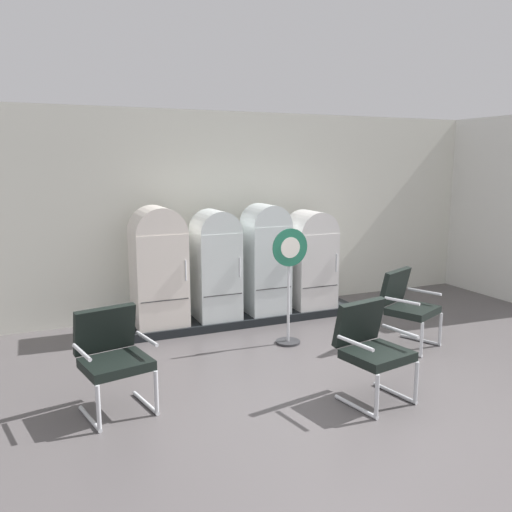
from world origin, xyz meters
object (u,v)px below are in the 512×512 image
Objects in this scene: armchair_center at (371,344)px; refrigerator_0 at (158,263)px; armchair_left at (112,353)px; refrigerator_1 at (216,261)px; refrigerator_3 at (311,256)px; sign_stand at (289,286)px; armchair_right at (406,303)px; refrigerator_2 at (266,255)px.

refrigerator_0 is at bearing 116.27° from armchair_center.
refrigerator_1 is at bearing 50.08° from armchair_left.
armchair_left is (-3.31, -2.11, -0.34)m from refrigerator_3.
armchair_left is 0.65× the size of sign_stand.
armchair_center is at bearing -107.98° from refrigerator_3.
armchair_left and armchair_right have the same top height.
sign_stand is (1.42, -1.14, -0.21)m from refrigerator_0.
armchair_center is 1.77m from sign_stand.
sign_stand is at bearing -38.76° from refrigerator_0.
refrigerator_0 is 1.67× the size of armchair_right.
refrigerator_3 is at bearing 50.02° from sign_stand.
refrigerator_2 reaches higher than refrigerator_3.
refrigerator_0 reaches higher than armchair_right.
refrigerator_1 reaches higher than armchair_right.
refrigerator_2 is at bearing 81.11° from sign_stand.
refrigerator_3 is at bearing 72.02° from armchair_center.
armchair_right is 1.51m from sign_stand.
refrigerator_2 is at bearing -178.78° from refrigerator_3.
refrigerator_1 reaches higher than sign_stand.
refrigerator_1 is 1.59× the size of armchair_right.
sign_stand is (-0.01, 1.76, 0.20)m from armchair_center.
refrigerator_1 is at bearing 118.28° from sign_stand.
refrigerator_0 reaches higher than refrigerator_2.
refrigerator_0 reaches higher than refrigerator_3.
refrigerator_0 is 1.67× the size of armchair_center.
refrigerator_1 is 1.05× the size of refrigerator_3.
armchair_center is (0.61, -2.88, -0.38)m from refrigerator_1.
armchair_center is (1.43, -2.90, -0.42)m from refrigerator_0.
refrigerator_3 is (1.55, 0.01, -0.04)m from refrigerator_1.
armchair_right is at bearing -77.46° from refrigerator_3.
refrigerator_3 reaches higher than armchair_center.
refrigerator_3 reaches higher than armchair_right.
sign_stand is (-0.17, -1.11, -0.21)m from refrigerator_2.
refrigerator_2 reaches higher than sign_stand.
refrigerator_1 is at bearing 137.66° from armchair_right.
armchair_left is 3.72m from armchair_right.
armchair_left is at bearing 161.91° from armchair_center.
sign_stand is at bearing 154.05° from armchair_right.
refrigerator_2 is at bearing -0.94° from refrigerator_0.
armchair_right is 0.65× the size of sign_stand.
armchair_left is (-0.94, -2.12, -0.42)m from refrigerator_0.
refrigerator_2 is at bearing 86.74° from armchair_center.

